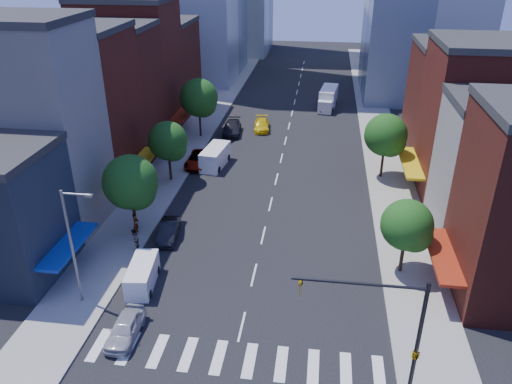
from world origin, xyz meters
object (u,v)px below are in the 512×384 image
cargo_van_far (215,157)px  traffic_car_far (324,106)px  cargo_van_near (142,276)px  taxi (262,125)px  parked_car_rear (232,128)px  parked_car_third (198,159)px  parked_car_second (169,231)px  pedestrian_near (136,224)px  traffic_car_oncoming (328,101)px  parked_car_front (125,328)px  box_truck (328,99)px  pedestrian_far (134,240)px

cargo_van_far → traffic_car_far: 26.49m
cargo_van_near → taxi: (4.57, 36.44, -0.22)m
parked_car_rear → cargo_van_near: (-0.74, -34.23, 0.12)m
parked_car_third → parked_car_rear: 11.32m
parked_car_second → pedestrian_near: (-3.01, 0.11, 0.40)m
taxi → traffic_car_oncoming: bearing=47.6°
parked_car_third → taxi: 14.57m
parked_car_front → parked_car_second: bearing=93.6°
parked_car_rear → pedestrian_near: (-3.79, -27.08, 0.31)m
traffic_car_oncoming → box_truck: (-0.11, -0.93, 0.63)m
parked_car_front → box_truck: box_truck is taller
parked_car_rear → traffic_car_oncoming: 19.72m
parked_car_second → parked_car_front: bearing=-93.6°
parked_car_front → cargo_van_far: size_ratio=0.77×
cargo_van_far → taxi: 13.90m
parked_car_front → pedestrian_far: size_ratio=2.25×
cargo_van_near → cargo_van_far: cargo_van_far is taller
traffic_car_far → pedestrian_near: 42.56m
parked_car_front → taxi: parked_car_front is taller
cargo_van_far → taxi: cargo_van_far is taller
parked_car_front → box_truck: (12.88, 53.59, 0.71)m
parked_car_second → traffic_car_oncoming: size_ratio=0.89×
traffic_car_far → parked_car_third: bearing=54.4°
parked_car_rear → pedestrian_far: pedestrian_far is taller
cargo_van_near → pedestrian_far: bearing=109.6°
traffic_car_oncoming → box_truck: bearing=85.7°
parked_car_second → pedestrian_near: size_ratio=2.26×
parked_car_second → parked_car_rear: bearing=81.1°
parked_car_third → cargo_van_near: cargo_van_near is taller
traffic_car_oncoming → box_truck: box_truck is taller
pedestrian_far → traffic_car_oncoming: bearing=150.2°
cargo_van_far → pedestrian_near: size_ratio=2.87×
traffic_car_far → traffic_car_oncoming: bearing=-109.3°
cargo_van_near → pedestrian_far: 5.14m
box_truck → pedestrian_near: box_truck is taller
parked_car_front → cargo_van_near: size_ratio=0.94×
cargo_van_near → pedestrian_near: size_ratio=2.37×
parked_car_rear → pedestrian_near: pedestrian_near is taller
parked_car_front → pedestrian_near: bearing=106.8°
parked_car_rear → cargo_van_near: 34.24m
cargo_van_near → cargo_van_far: 23.11m
pedestrian_near → taxi: bearing=-13.7°
parked_car_rear → traffic_car_far: size_ratio=1.23×
parked_car_front → parked_car_third: bearing=94.0°
cargo_van_far → pedestrian_far: size_ratio=2.92×
cargo_van_near → cargo_van_far: bearing=81.7°
cargo_van_far → box_truck: bearing=69.5°
cargo_van_far → pedestrian_far: 18.73m
pedestrian_near → traffic_car_oncoming: bearing=-21.0°
pedestrian_far → traffic_car_far: bearing=149.9°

